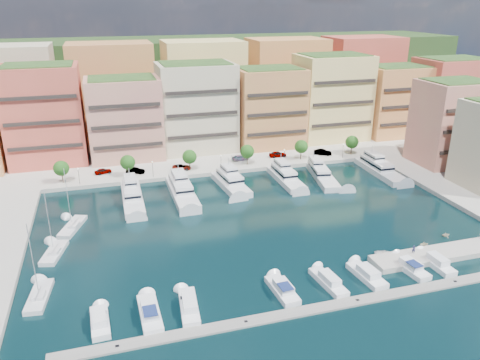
% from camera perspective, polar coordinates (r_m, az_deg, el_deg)
% --- Properties ---
extents(ground, '(400.00, 400.00, 0.00)m').
position_cam_1_polar(ground, '(97.79, 2.25, -5.30)').
color(ground, black).
rests_on(ground, ground).
extents(north_quay, '(220.00, 64.00, 2.00)m').
position_cam_1_polar(north_quay, '(153.87, -5.16, 4.62)').
color(north_quay, '#9E998E').
rests_on(north_quay, ground).
extents(hillside, '(240.00, 40.00, 58.00)m').
position_cam_1_polar(hillside, '(199.70, -7.98, 8.35)').
color(hillside, '#203415').
rests_on(hillside, ground).
extents(south_pontoon, '(72.00, 2.20, 0.35)m').
position_cam_1_polar(south_pontoon, '(73.03, 7.74, -15.67)').
color(south_pontoon, gray).
rests_on(south_pontoon, ground).
extents(finger_pier, '(32.00, 5.00, 2.00)m').
position_cam_1_polar(finger_pier, '(94.95, 24.41, -8.22)').
color(finger_pier, '#9E998E').
rests_on(finger_pier, ground).
extents(apartment_1, '(20.00, 16.50, 26.80)m').
position_cam_1_polar(apartment_1, '(138.79, -22.71, 7.36)').
color(apartment_1, '#D05245').
rests_on(apartment_1, north_quay).
extents(apartment_2, '(20.00, 15.50, 22.80)m').
position_cam_1_polar(apartment_2, '(136.52, -13.86, 7.31)').
color(apartment_2, tan).
rests_on(apartment_2, north_quay).
extents(apartment_3, '(22.00, 16.50, 25.80)m').
position_cam_1_polar(apartment_3, '(140.55, -5.31, 8.84)').
color(apartment_3, beige).
rests_on(apartment_3, north_quay).
extents(apartment_4, '(20.00, 15.50, 23.80)m').
position_cam_1_polar(apartment_4, '(144.68, 3.53, 8.84)').
color(apartment_4, '#C5724A').
rests_on(apartment_4, north_quay).
extents(apartment_5, '(22.00, 16.50, 26.80)m').
position_cam_1_polar(apartment_5, '(154.90, 11.08, 9.88)').
color(apartment_5, '#EFD47F').
rests_on(apartment_5, north_quay).
extents(apartment_6, '(20.00, 15.50, 22.80)m').
position_cam_1_polar(apartment_6, '(164.83, 18.26, 9.17)').
color(apartment_6, '#D68E4E').
rests_on(apartment_6, north_quay).
extents(apartment_7, '(22.00, 16.50, 24.80)m').
position_cam_1_polar(apartment_7, '(175.16, 24.16, 9.39)').
color(apartment_7, '#D05245').
rests_on(apartment_7, north_quay).
extents(apartment_east_a, '(18.00, 14.50, 22.80)m').
position_cam_1_polar(apartment_east_a, '(140.48, 24.37, 6.42)').
color(apartment_east_a, tan).
rests_on(apartment_east_a, east_quay).
extents(backblock_0, '(26.00, 18.00, 30.00)m').
position_cam_1_polar(backblock_0, '(161.39, -26.04, 9.21)').
color(backblock_0, beige).
rests_on(backblock_0, north_quay).
extents(backblock_1, '(26.00, 18.00, 30.00)m').
position_cam_1_polar(backblock_1, '(159.24, -15.24, 10.46)').
color(backblock_1, '#C5724A').
rests_on(backblock_1, north_quay).
extents(backblock_2, '(26.00, 18.00, 30.00)m').
position_cam_1_polar(backblock_2, '(162.69, -4.46, 11.34)').
color(backblock_2, '#EFD47F').
rests_on(backblock_2, north_quay).
extents(backblock_3, '(26.00, 18.00, 30.00)m').
position_cam_1_polar(backblock_3, '(171.40, 5.60, 11.80)').
color(backblock_3, '#D68E4E').
rests_on(backblock_3, north_quay).
extents(backblock_4, '(26.00, 18.00, 30.00)m').
position_cam_1_polar(backblock_4, '(184.63, 14.47, 11.92)').
color(backblock_4, '#D05245').
rests_on(backblock_4, north_quay).
extents(tree_0, '(3.80, 3.80, 5.65)m').
position_cam_1_polar(tree_0, '(123.14, -20.96, 1.33)').
color(tree_0, '#473323').
rests_on(tree_0, north_quay).
extents(tree_1, '(3.80, 3.80, 5.65)m').
position_cam_1_polar(tree_1, '(122.68, -13.54, 2.11)').
color(tree_1, '#473323').
rests_on(tree_1, north_quay).
extents(tree_2, '(3.80, 3.80, 5.65)m').
position_cam_1_polar(tree_2, '(124.30, -6.18, 2.83)').
color(tree_2, '#473323').
rests_on(tree_2, north_quay).
extents(tree_3, '(3.80, 3.80, 5.65)m').
position_cam_1_polar(tree_3, '(127.92, 0.89, 3.49)').
color(tree_3, '#473323').
rests_on(tree_3, north_quay).
extents(tree_4, '(3.80, 3.80, 5.65)m').
position_cam_1_polar(tree_4, '(133.37, 7.48, 4.05)').
color(tree_4, '#473323').
rests_on(tree_4, north_quay).
extents(tree_5, '(3.80, 3.80, 5.65)m').
position_cam_1_polar(tree_5, '(140.44, 13.49, 4.52)').
color(tree_5, '#473323').
rests_on(tree_5, north_quay).
extents(lamppost_0, '(0.30, 0.30, 4.20)m').
position_cam_1_polar(lamppost_0, '(120.95, -19.09, 0.77)').
color(lamppost_0, black).
rests_on(lamppost_0, north_quay).
extents(lamppost_1, '(0.30, 0.30, 4.20)m').
position_cam_1_polar(lamppost_1, '(121.17, -10.61, 1.64)').
color(lamppost_1, black).
rests_on(lamppost_1, north_quay).
extents(lamppost_2, '(0.30, 0.30, 4.20)m').
position_cam_1_polar(lamppost_2, '(124.04, -2.33, 2.46)').
color(lamppost_2, black).
rests_on(lamppost_2, north_quay).
extents(lamppost_3, '(0.30, 0.30, 4.20)m').
position_cam_1_polar(lamppost_3, '(129.37, 5.43, 3.17)').
color(lamppost_3, black).
rests_on(lamppost_3, north_quay).
extents(lamppost_4, '(0.30, 0.30, 4.20)m').
position_cam_1_polar(lamppost_4, '(136.87, 12.46, 3.77)').
color(lamppost_4, black).
rests_on(lamppost_4, north_quay).
extents(yacht_1, '(4.64, 20.13, 7.30)m').
position_cam_1_polar(yacht_1, '(111.07, -13.01, -1.90)').
color(yacht_1, silver).
rests_on(yacht_1, ground).
extents(yacht_2, '(5.19, 20.25, 7.30)m').
position_cam_1_polar(yacht_2, '(112.07, -7.13, -1.22)').
color(yacht_2, silver).
rests_on(yacht_2, ground).
extents(yacht_3, '(6.52, 16.68, 7.30)m').
position_cam_1_polar(yacht_3, '(116.13, -1.20, -0.24)').
color(yacht_3, silver).
rests_on(yacht_3, ground).
extents(yacht_4, '(4.55, 17.07, 7.30)m').
position_cam_1_polar(yacht_4, '(120.19, 5.53, 0.36)').
color(yacht_4, silver).
rests_on(yacht_4, ground).
extents(yacht_5, '(7.58, 19.32, 7.30)m').
position_cam_1_polar(yacht_5, '(123.32, 9.91, 0.74)').
color(yacht_5, silver).
rests_on(yacht_5, ground).
extents(yacht_6, '(5.31, 20.00, 7.30)m').
position_cam_1_polar(yacht_6, '(130.94, 16.57, 1.38)').
color(yacht_6, silver).
rests_on(yacht_6, ground).
extents(cruiser_0, '(2.83, 7.32, 2.55)m').
position_cam_1_polar(cruiser_0, '(72.45, -16.69, -16.28)').
color(cruiser_0, white).
rests_on(cruiser_0, ground).
extents(cruiser_1, '(3.07, 9.14, 2.66)m').
position_cam_1_polar(cruiser_1, '(72.40, -10.93, -15.70)').
color(cruiser_1, white).
rests_on(cruiser_1, ground).
extents(cruiser_2, '(3.34, 9.12, 2.55)m').
position_cam_1_polar(cruiser_2, '(72.94, -6.23, -15.10)').
color(cruiser_2, white).
rests_on(cruiser_2, ground).
extents(cruiser_4, '(3.29, 8.19, 2.66)m').
position_cam_1_polar(cruiser_4, '(76.29, 5.20, -13.22)').
color(cruiser_4, white).
rests_on(cruiser_4, ground).
extents(cruiser_5, '(3.36, 8.82, 2.55)m').
position_cam_1_polar(cruiser_5, '(79.24, 10.74, -12.13)').
color(cruiser_5, white).
rests_on(cruiser_5, ground).
extents(cruiser_6, '(3.61, 8.41, 2.55)m').
position_cam_1_polar(cruiser_6, '(82.38, 15.22, -11.14)').
color(cruiser_6, white).
rests_on(cruiser_6, ground).
extents(cruiser_7, '(3.64, 8.24, 2.66)m').
position_cam_1_polar(cruiser_7, '(86.59, 19.96, -10.02)').
color(cruiser_7, white).
rests_on(cruiser_7, ground).
extents(cruiser_8, '(2.66, 8.06, 2.55)m').
position_cam_1_polar(cruiser_8, '(89.68, 22.78, -9.32)').
color(cruiser_8, white).
rests_on(cruiser_8, ground).
extents(sailboat_1, '(4.84, 8.94, 13.20)m').
position_cam_1_polar(sailboat_1, '(92.68, -21.70, -8.30)').
color(sailboat_1, silver).
rests_on(sailboat_1, ground).
extents(sailboat_2, '(5.75, 9.85, 13.20)m').
position_cam_1_polar(sailboat_2, '(101.35, -19.72, -5.44)').
color(sailboat_2, silver).
rests_on(sailboat_2, ground).
extents(sailboat_0, '(3.89, 9.03, 13.20)m').
position_cam_1_polar(sailboat_0, '(81.18, -23.27, -12.97)').
color(sailboat_0, silver).
rests_on(sailboat_0, ground).
extents(tender_3, '(1.84, 1.64, 0.88)m').
position_cam_1_polar(tender_3, '(100.78, 23.79, -6.11)').
color(tender_3, beige).
rests_on(tender_3, ground).
extents(tender_0, '(4.53, 3.93, 0.78)m').
position_cam_1_polar(tender_0, '(89.95, 17.29, -8.57)').
color(tender_0, silver).
rests_on(tender_0, ground).
extents(tender_1, '(1.87, 1.67, 0.88)m').
position_cam_1_polar(tender_1, '(95.57, 21.53, -7.27)').
color(tender_1, beige).
rests_on(tender_1, ground).
extents(car_0, '(4.60, 2.75, 1.47)m').
position_cam_1_polar(car_0, '(127.11, -16.35, 1.06)').
color(car_0, gray).
rests_on(car_0, north_quay).
extents(car_1, '(5.05, 2.91, 1.58)m').
position_cam_1_polar(car_1, '(125.07, -12.65, 1.11)').
color(car_1, gray).
rests_on(car_1, north_quay).
extents(car_2, '(5.41, 3.38, 1.39)m').
position_cam_1_polar(car_2, '(125.91, -7.13, 1.57)').
color(car_2, gray).
rests_on(car_2, north_quay).
extents(car_3, '(5.31, 2.72, 1.47)m').
position_cam_1_polar(car_3, '(132.39, 0.04, 2.74)').
color(car_3, gray).
rests_on(car_3, north_quay).
extents(car_4, '(5.05, 2.26, 1.69)m').
position_cam_1_polar(car_4, '(135.58, 4.63, 3.16)').
color(car_4, gray).
rests_on(car_4, north_quay).
extents(car_5, '(5.45, 3.68, 1.70)m').
position_cam_1_polar(car_5, '(138.94, 10.05, 3.35)').
color(car_5, gray).
rests_on(car_5, north_quay).
extents(person_0, '(0.67, 0.68, 1.57)m').
position_cam_1_polar(person_0, '(90.12, 20.41, -7.91)').
color(person_0, '#25264B').
rests_on(person_0, finger_pier).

